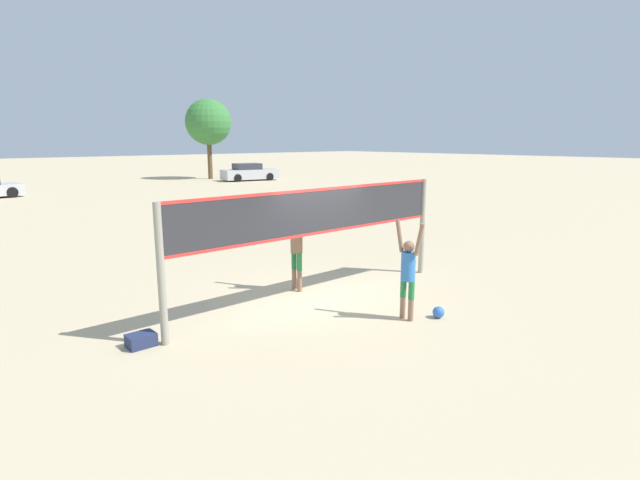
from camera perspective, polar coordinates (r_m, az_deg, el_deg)
The scene contains 8 objects.
ground_plane at distance 11.07m, azimuth -0.00°, elevation -6.95°, with size 200.00×200.00×0.00m, color #C6B28C.
volleyball_net at distance 10.65m, azimuth -0.00°, elevation 1.90°, with size 7.31×0.14×2.49m.
player_spiker at distance 9.82m, azimuth 10.04°, elevation -3.31°, with size 0.28×0.68×1.96m.
player_blocker at distance 11.52m, azimuth -2.70°, elevation -0.12°, with size 0.28×0.72×2.24m.
volleyball at distance 10.29m, azimuth 13.38°, elevation -8.04°, with size 0.23×0.23×0.23m.
gear_bag at distance 9.24m, azimuth -19.76°, elevation -10.71°, with size 0.46×0.34×0.23m.
parked_car_near at distance 43.70m, azimuth -8.08°, elevation 7.62°, with size 5.00×2.70×1.47m.
tree_left_cluster at distance 46.07m, azimuth -12.65°, elevation 12.99°, with size 4.00×4.00×6.98m.
Camera 1 is at (-6.97, -7.86, 3.49)m, focal length 28.00 mm.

